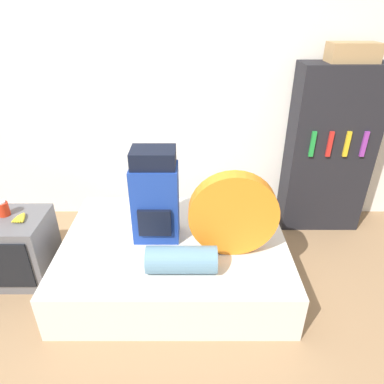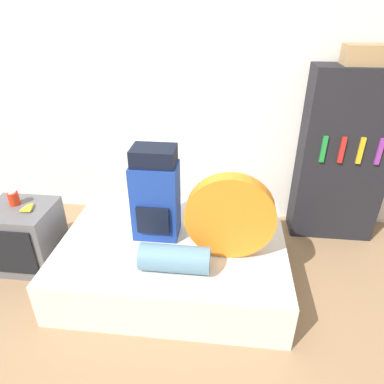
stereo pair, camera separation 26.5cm
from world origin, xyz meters
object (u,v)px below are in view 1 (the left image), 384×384
at_px(sleeping_roll, 181,260).
at_px(television, 16,248).
at_px(backpack, 154,197).
at_px(canister, 2,209).
at_px(bookshelf, 327,151).
at_px(cardboard_box, 351,52).
at_px(tent_bag, 232,214).

relative_size(sleeping_roll, television, 0.86).
relative_size(backpack, canister, 5.91).
xyz_separation_m(television, bookshelf, (2.86, 0.85, 0.54)).
bearing_deg(bookshelf, television, -163.40).
distance_m(canister, cardboard_box, 3.24).
relative_size(television, bookshelf, 0.36).
distance_m(canister, bookshelf, 3.02).
height_order(canister, bookshelf, bookshelf).
xyz_separation_m(backpack, cardboard_box, (1.69, 0.80, 0.98)).
height_order(backpack, cardboard_box, cardboard_box).
distance_m(bookshelf, cardboard_box, 0.92).
height_order(tent_bag, cardboard_box, cardboard_box).
distance_m(television, cardboard_box, 3.35).
relative_size(bookshelf, cardboard_box, 3.95).
distance_m(sleeping_roll, canister, 1.55).
height_order(television, canister, canister).
bearing_deg(sleeping_roll, tent_bag, 31.59).
xyz_separation_m(sleeping_roll, canister, (-1.47, 0.45, 0.16)).
bearing_deg(television, canister, 130.06).
height_order(sleeping_roll, canister, canister).
xyz_separation_m(backpack, bookshelf, (1.65, 0.80, 0.06)).
height_order(backpack, bookshelf, bookshelf).
height_order(sleeping_roll, television, sleeping_roll).
bearing_deg(cardboard_box, tent_bag, -137.21).
bearing_deg(tent_bag, backpack, 161.81).
distance_m(tent_bag, cardboard_box, 1.79).
distance_m(tent_bag, television, 1.87).
bearing_deg(tent_bag, cardboard_box, 42.79).
bearing_deg(canister, bookshelf, 15.23).
bearing_deg(cardboard_box, bookshelf, -176.69).
bearing_deg(backpack, cardboard_box, 25.49).
xyz_separation_m(sleeping_roll, television, (-1.42, 0.39, -0.20)).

